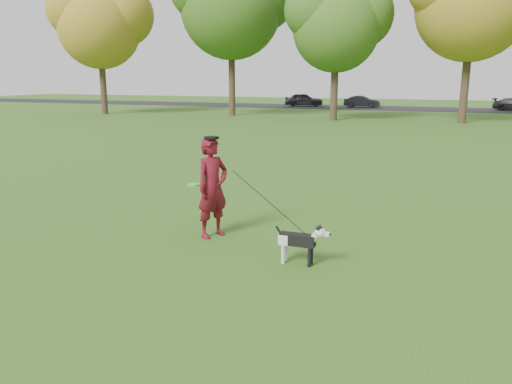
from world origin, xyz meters
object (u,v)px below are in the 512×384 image
at_px(man, 212,188).
at_px(car_mid, 362,102).
at_px(dog, 302,239).
at_px(car_left, 304,100).

distance_m(man, car_mid, 39.99).
bearing_deg(man, car_mid, 30.55).
xyz_separation_m(dog, car_left, (-11.13, 40.62, 0.24)).
relative_size(car_left, car_mid, 1.13).
bearing_deg(car_left, dog, -178.97).
bearing_deg(dog, car_left, 105.33).
distance_m(man, dog, 2.12).
distance_m(dog, car_left, 42.12).
bearing_deg(dog, man, 157.14).
bearing_deg(car_left, car_mid, -104.29).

